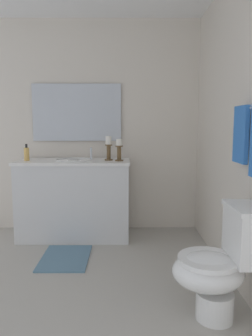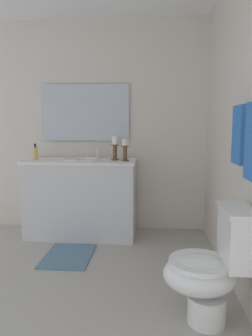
# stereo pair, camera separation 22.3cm
# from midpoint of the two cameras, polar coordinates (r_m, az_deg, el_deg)

# --- Properties ---
(floor) EXTENTS (2.70, 2.98, 0.02)m
(floor) POSITION_cam_midpoint_polar(r_m,az_deg,el_deg) (2.87, -15.61, -18.60)
(floor) COLOR #B2ADA3
(floor) RESTS_ON ground
(wall_back) EXTENTS (2.70, 0.04, 2.45)m
(wall_back) POSITION_cam_midpoint_polar(r_m,az_deg,el_deg) (2.60, 17.14, 6.83)
(wall_back) COLOR silver
(wall_back) RESTS_ON ground
(wall_left) EXTENTS (0.04, 2.98, 2.45)m
(wall_left) POSITION_cam_midpoint_polar(r_m,az_deg,el_deg) (3.90, -10.96, 7.15)
(wall_left) COLOR silver
(wall_left) RESTS_ON ground
(vanity_cabinet) EXTENTS (0.58, 1.24, 0.86)m
(vanity_cabinet) POSITION_cam_midpoint_polar(r_m,az_deg,el_deg) (3.66, -10.81, -5.37)
(vanity_cabinet) COLOR silver
(vanity_cabinet) RESTS_ON ground
(sink_basin) EXTENTS (0.40, 0.40, 0.24)m
(sink_basin) POSITION_cam_midpoint_polar(r_m,az_deg,el_deg) (3.59, -10.95, 0.74)
(sink_basin) COLOR white
(sink_basin) RESTS_ON vanity_cabinet
(mirror) EXTENTS (0.02, 1.03, 0.66)m
(mirror) POSITION_cam_midpoint_polar(r_m,az_deg,el_deg) (3.85, -10.39, 9.65)
(mirror) COLOR silver
(candle_holder_tall) EXTENTS (0.09, 0.09, 0.24)m
(candle_holder_tall) POSITION_cam_midpoint_polar(r_m,az_deg,el_deg) (3.45, -3.08, 3.28)
(candle_holder_tall) COLOR brown
(candle_holder_tall) RESTS_ON vanity_cabinet
(candle_holder_short) EXTENTS (0.09, 0.09, 0.26)m
(candle_holder_short) POSITION_cam_midpoint_polar(r_m,az_deg,el_deg) (3.52, -4.91, 3.62)
(candle_holder_short) COLOR brown
(candle_holder_short) RESTS_ON vanity_cabinet
(soap_bottle) EXTENTS (0.06, 0.06, 0.18)m
(soap_bottle) POSITION_cam_midpoint_polar(r_m,az_deg,el_deg) (3.68, -18.88, 2.40)
(soap_bottle) COLOR #E5B259
(soap_bottle) RESTS_ON vanity_cabinet
(toilet) EXTENTS (0.39, 0.54, 0.75)m
(toilet) POSITION_cam_midpoint_polar(r_m,az_deg,el_deg) (2.18, 13.25, -16.41)
(toilet) COLOR white
(toilet) RESTS_ON ground
(towel_near_vanity) EXTENTS (0.23, 0.03, 0.39)m
(towel_near_vanity) POSITION_cam_midpoint_polar(r_m,az_deg,el_deg) (2.33, 17.13, 5.68)
(towel_near_vanity) COLOR blue
(towel_near_vanity) RESTS_ON towel_bar
(bath_mat) EXTENTS (0.60, 0.44, 0.02)m
(bath_mat) POSITION_cam_midpoint_polar(r_m,az_deg,el_deg) (3.21, -12.74, -15.30)
(bath_mat) COLOR slate
(bath_mat) RESTS_ON ground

